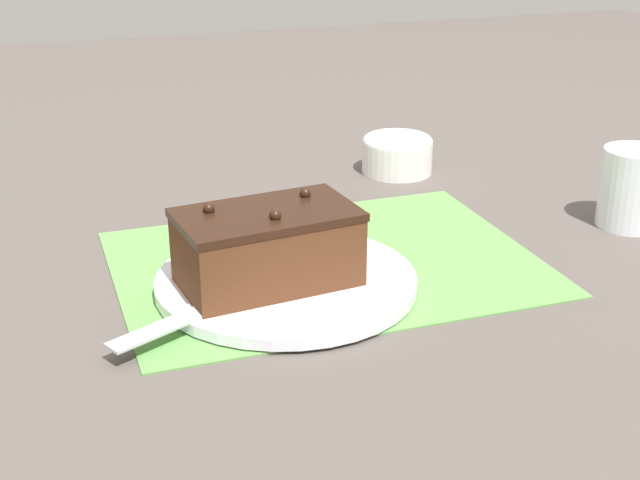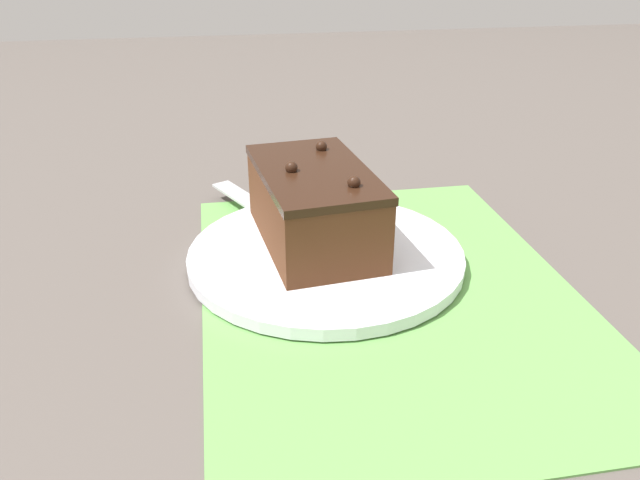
% 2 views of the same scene
% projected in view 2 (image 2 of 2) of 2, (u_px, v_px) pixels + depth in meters
% --- Properties ---
extents(ground_plane, '(3.00, 3.00, 0.00)m').
position_uv_depth(ground_plane, '(388.00, 291.00, 0.58)').
color(ground_plane, '#544C47').
extents(placemat_woven, '(0.46, 0.34, 0.00)m').
position_uv_depth(placemat_woven, '(389.00, 289.00, 0.58)').
color(placemat_woven, '#609E4C').
rests_on(placemat_woven, ground_plane).
extents(cake_plate, '(0.27, 0.27, 0.01)m').
position_uv_depth(cake_plate, '(326.00, 255.00, 0.62)').
color(cake_plate, white).
rests_on(cake_plate, placemat_woven).
extents(chocolate_cake, '(0.19, 0.12, 0.09)m').
position_uv_depth(chocolate_cake, '(314.00, 205.00, 0.62)').
color(chocolate_cake, '#512D19').
rests_on(chocolate_cake, cake_plate).
extents(serving_knife, '(0.22, 0.12, 0.01)m').
position_uv_depth(serving_knife, '(292.00, 226.00, 0.65)').
color(serving_knife, slate).
rests_on(serving_knife, cake_plate).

